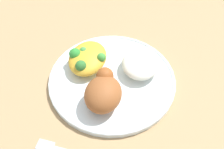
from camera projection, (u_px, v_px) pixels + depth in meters
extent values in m
plane|color=#A48157|center=(112.00, 81.00, 0.62)|extent=(2.00, 2.00, 0.00)
cylinder|color=white|center=(112.00, 80.00, 0.62)|extent=(0.29, 0.29, 0.01)
torus|color=white|center=(112.00, 78.00, 0.61)|extent=(0.30, 0.30, 0.01)
ellipsoid|color=brown|center=(105.00, 95.00, 0.54)|extent=(0.09, 0.08, 0.06)
sphere|color=#984D21|center=(105.00, 76.00, 0.56)|extent=(0.04, 0.04, 0.04)
ellipsoid|color=silver|center=(141.00, 63.00, 0.61)|extent=(0.10, 0.09, 0.04)
ellipsoid|color=gold|center=(88.00, 58.00, 0.63)|extent=(0.11, 0.09, 0.04)
sphere|color=green|center=(101.00, 57.00, 0.61)|extent=(0.02, 0.02, 0.02)
sphere|color=#2F8932|center=(75.00, 54.00, 0.62)|extent=(0.03, 0.03, 0.03)
sphere|color=#32712F|center=(81.00, 66.00, 0.59)|extent=(0.03, 0.03, 0.03)
sphere|color=#478E42|center=(83.00, 51.00, 0.62)|extent=(0.02, 0.02, 0.02)
cube|color=#B2B2B7|center=(45.00, 145.00, 0.52)|extent=(0.02, 0.03, 0.00)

